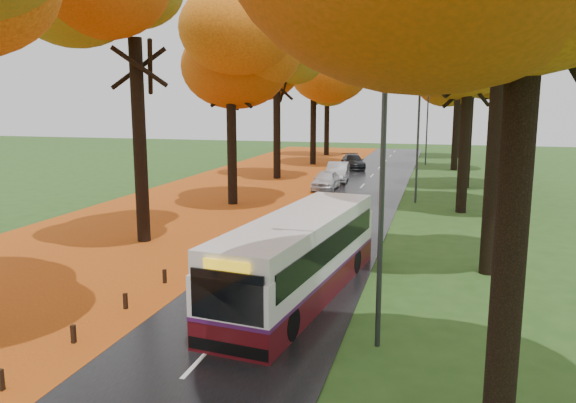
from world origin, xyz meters
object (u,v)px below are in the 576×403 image
at_px(bus, 300,254).
at_px(car_dark, 353,162).
at_px(streetlamp_near, 372,170).
at_px(streetlamp_far, 425,118).
at_px(car_silver, 338,172).
at_px(streetlamp_mid, 414,128).
at_px(car_white, 326,180).

xyz_separation_m(bus, car_dark, (-3.62, 35.41, -0.73)).
distance_m(streetlamp_near, streetlamp_far, 44.00).
bearing_deg(car_silver, streetlamp_mid, -56.62).
distance_m(streetlamp_mid, streetlamp_far, 22.00).
relative_size(streetlamp_near, streetlamp_far, 1.00).
distance_m(streetlamp_mid, car_white, 8.25).
xyz_separation_m(streetlamp_far, car_white, (-6.30, -18.45, -3.98)).
bearing_deg(car_silver, car_white, -95.85).
bearing_deg(streetlamp_mid, bus, -98.11).
height_order(car_silver, car_dark, car_silver).
height_order(bus, car_silver, bus).
bearing_deg(car_dark, streetlamp_near, -97.84).
distance_m(streetlamp_far, car_white, 19.89).
bearing_deg(streetlamp_far, car_dark, -139.42).
bearing_deg(streetlamp_near, streetlamp_mid, 90.00).
bearing_deg(bus, car_silver, 104.58).
relative_size(bus, car_white, 2.56).
relative_size(streetlamp_near, car_silver, 1.74).
relative_size(bus, car_dark, 2.25).
bearing_deg(car_white, bus, -81.02).
distance_m(streetlamp_near, streetlamp_mid, 22.00).
bearing_deg(car_silver, streetlamp_far, 61.43).
xyz_separation_m(streetlamp_near, streetlamp_far, (0.00, 44.00, 0.00)).
relative_size(streetlamp_far, car_silver, 1.74).
xyz_separation_m(streetlamp_near, streetlamp_mid, (0.00, 22.00, 0.00)).
relative_size(streetlamp_mid, streetlamp_far, 1.00).
xyz_separation_m(streetlamp_mid, car_dark, (-6.30, 16.61, -4.00)).
xyz_separation_m(streetlamp_far, car_dark, (-6.30, -5.39, -4.00)).
height_order(streetlamp_mid, bus, streetlamp_mid).
xyz_separation_m(car_white, car_silver, (0.08, 4.36, 0.07)).
height_order(streetlamp_near, car_silver, streetlamp_near).
bearing_deg(bus, streetlamp_near, -42.97).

